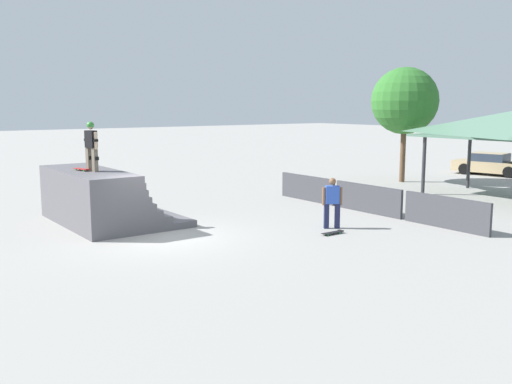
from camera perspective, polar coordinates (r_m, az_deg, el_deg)
ground_plane at (r=17.63m, az=-9.59°, el=-4.51°), size 160.00×160.00×0.00m
quarter_pipe_ramp at (r=20.07m, az=-15.45°, el=-0.77°), size 5.08×3.57×1.84m
skater_on_deck at (r=19.34m, az=-16.16°, el=4.74°), size 0.70×0.32×1.63m
skateboard_on_deck at (r=19.72m, az=-16.99°, el=2.21°), size 0.78×0.37×0.09m
bystander_walking at (r=18.67m, az=7.62°, el=-0.84°), size 0.44×0.62×1.66m
skateboard_on_ground at (r=17.97m, az=7.73°, el=-4.03°), size 0.21×0.81×0.09m
barrier_fence at (r=21.68m, az=11.11°, el=-0.67°), size 10.04×0.12×1.05m
tree_beside_pavilion at (r=30.65m, az=14.66°, el=8.79°), size 3.43×3.43×5.92m
parked_car_tan at (r=35.52m, az=22.43°, el=2.56°), size 4.35×2.43×1.27m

